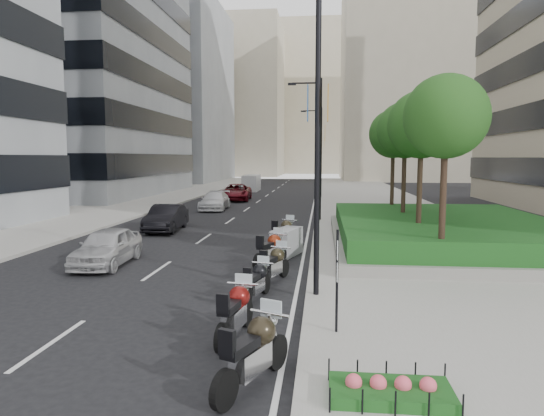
# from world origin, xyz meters

# --- Properties ---
(ground) EXTENTS (160.00, 160.00, 0.00)m
(ground) POSITION_xyz_m (0.00, 0.00, 0.00)
(ground) COLOR black
(ground) RESTS_ON ground
(sidewalk_right) EXTENTS (10.00, 100.00, 0.15)m
(sidewalk_right) POSITION_xyz_m (9.00, 30.00, 0.07)
(sidewalk_right) COLOR #9E9B93
(sidewalk_right) RESTS_ON ground
(sidewalk_left) EXTENTS (8.00, 100.00, 0.15)m
(sidewalk_left) POSITION_xyz_m (-12.00, 30.00, 0.07)
(sidewalk_left) COLOR #9E9B93
(sidewalk_left) RESTS_ON ground
(lane_edge) EXTENTS (0.12, 100.00, 0.01)m
(lane_edge) POSITION_xyz_m (3.70, 30.00, 0.01)
(lane_edge) COLOR silver
(lane_edge) RESTS_ON ground
(lane_centre) EXTENTS (0.12, 100.00, 0.01)m
(lane_centre) POSITION_xyz_m (-1.50, 30.00, 0.01)
(lane_centre) COLOR silver
(lane_centre) RESTS_ON ground
(building_grey_mid) EXTENTS (22.00, 26.00, 40.00)m
(building_grey_mid) POSITION_xyz_m (-24.00, 38.00, 20.00)
(building_grey_mid) COLOR gray
(building_grey_mid) RESTS_ON ground
(building_grey_far) EXTENTS (22.00, 26.00, 30.00)m
(building_grey_far) POSITION_xyz_m (-24.00, 70.00, 15.00)
(building_grey_far) COLOR gray
(building_grey_far) RESTS_ON ground
(building_cream_right) EXTENTS (28.00, 24.00, 36.00)m
(building_cream_right) POSITION_xyz_m (22.00, 80.00, 18.00)
(building_cream_right) COLOR #B7AD93
(building_cream_right) RESTS_ON ground
(building_cream_left) EXTENTS (26.00, 24.00, 34.00)m
(building_cream_left) POSITION_xyz_m (-18.00, 100.00, 17.00)
(building_cream_left) COLOR #B7AD93
(building_cream_left) RESTS_ON ground
(building_cream_centre) EXTENTS (30.00, 24.00, 38.00)m
(building_cream_centre) POSITION_xyz_m (2.00, 120.00, 19.00)
(building_cream_centre) COLOR #B7AD93
(building_cream_centre) RESTS_ON ground
(planter) EXTENTS (10.00, 14.00, 0.40)m
(planter) POSITION_xyz_m (10.00, 10.00, 0.35)
(planter) COLOR gray
(planter) RESTS_ON sidewalk_right
(hedge) EXTENTS (9.40, 13.40, 0.80)m
(hedge) POSITION_xyz_m (10.00, 10.00, 0.95)
(hedge) COLOR #154C1C
(hedge) RESTS_ON planter
(flower_bed) EXTENTS (2.00, 1.00, 0.20)m
(flower_bed) POSITION_xyz_m (5.60, -5.00, 0.25)
(flower_bed) COLOR #154C1C
(flower_bed) RESTS_ON sidewalk_right
(tree_0) EXTENTS (2.80, 2.80, 6.30)m
(tree_0) POSITION_xyz_m (8.50, 4.00, 5.42)
(tree_0) COLOR #332319
(tree_0) RESTS_ON planter
(tree_1) EXTENTS (2.80, 2.80, 6.30)m
(tree_1) POSITION_xyz_m (8.50, 8.00, 5.42)
(tree_1) COLOR #332319
(tree_1) RESTS_ON planter
(tree_2) EXTENTS (2.80, 2.80, 6.30)m
(tree_2) POSITION_xyz_m (8.50, 12.00, 5.42)
(tree_2) COLOR #332319
(tree_2) RESTS_ON planter
(tree_3) EXTENTS (2.80, 2.80, 6.30)m
(tree_3) POSITION_xyz_m (8.50, 16.00, 5.42)
(tree_3) COLOR #332319
(tree_3) RESTS_ON planter
(lamp_post_0) EXTENTS (2.34, 0.45, 9.00)m
(lamp_post_0) POSITION_xyz_m (4.14, 1.00, 5.07)
(lamp_post_0) COLOR black
(lamp_post_0) RESTS_ON ground
(lamp_post_1) EXTENTS (2.34, 0.45, 9.00)m
(lamp_post_1) POSITION_xyz_m (4.14, 18.00, 5.07)
(lamp_post_1) COLOR black
(lamp_post_1) RESTS_ON ground
(lamp_post_2) EXTENTS (2.34, 0.45, 9.00)m
(lamp_post_2) POSITION_xyz_m (4.14, 36.00, 5.07)
(lamp_post_2) COLOR black
(lamp_post_2) RESTS_ON ground
(parking_sign) EXTENTS (0.06, 0.32, 2.50)m
(parking_sign) POSITION_xyz_m (4.80, -2.00, 1.46)
(parking_sign) COLOR black
(parking_sign) RESTS_ON ground
(motorcycle_0) EXTENTS (1.17, 2.31, 1.22)m
(motorcycle_0) POSITION_xyz_m (3.27, -4.52, 0.65)
(motorcycle_0) COLOR black
(motorcycle_0) RESTS_ON ground
(motorcycle_1) EXTENTS (0.77, 2.31, 1.15)m
(motorcycle_1) POSITION_xyz_m (2.52, -2.24, 0.62)
(motorcycle_1) COLOR black
(motorcycle_1) RESTS_ON ground
(motorcycle_2) EXTENTS (0.76, 2.01, 1.02)m
(motorcycle_2) POSITION_xyz_m (2.61, 0.75, 0.54)
(motorcycle_2) COLOR black
(motorcycle_2) RESTS_ON ground
(motorcycle_3) EXTENTS (0.99, 2.11, 1.10)m
(motorcycle_3) POSITION_xyz_m (2.90, 2.82, 0.59)
(motorcycle_3) COLOR black
(motorcycle_3) RESTS_ON ground
(motorcycle_4) EXTENTS (1.14, 2.27, 1.20)m
(motorcycle_4) POSITION_xyz_m (2.55, 5.05, 0.64)
(motorcycle_4) COLOR black
(motorcycle_4) RESTS_ON ground
(motorcycle_5) EXTENTS (1.28, 2.02, 1.14)m
(motorcycle_5) POSITION_xyz_m (3.00, 7.14, 0.57)
(motorcycle_5) COLOR black
(motorcycle_5) RESTS_ON ground
(motorcycle_6) EXTENTS (1.19, 2.23, 1.19)m
(motorcycle_6) POSITION_xyz_m (2.69, 9.31, 0.64)
(motorcycle_6) COLOR black
(motorcycle_6) RESTS_ON ground
(car_a) EXTENTS (1.89, 4.27, 1.43)m
(car_a) POSITION_xyz_m (-3.70, 4.69, 0.71)
(car_a) COLOR #BBBABC
(car_a) RESTS_ON ground
(car_b) EXTENTS (1.75, 4.50, 1.46)m
(car_b) POSITION_xyz_m (-4.22, 13.34, 0.73)
(car_b) COLOR black
(car_b) RESTS_ON ground
(car_c) EXTENTS (2.16, 4.91, 1.40)m
(car_c) POSITION_xyz_m (-3.95, 24.45, 0.70)
(car_c) COLOR silver
(car_c) RESTS_ON ground
(car_d) EXTENTS (2.97, 5.82, 1.57)m
(car_d) POSITION_xyz_m (-3.74, 32.74, 0.79)
(car_d) COLOR #5E0B14
(car_d) RESTS_ON ground
(delivery_van) EXTENTS (1.80, 4.68, 1.96)m
(delivery_van) POSITION_xyz_m (-4.20, 45.78, 0.92)
(delivery_van) COLOR silver
(delivery_van) RESTS_ON ground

